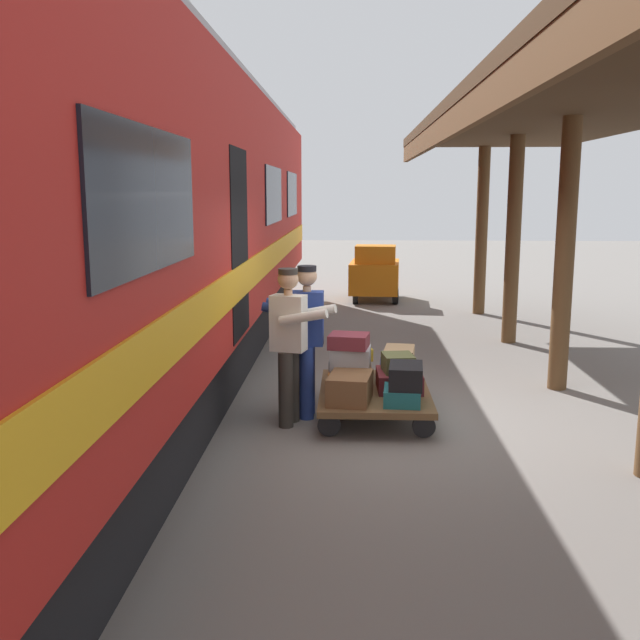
# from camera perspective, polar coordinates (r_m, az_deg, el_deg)

# --- Properties ---
(ground_plane) EXTENTS (60.00, 60.00, 0.00)m
(ground_plane) POSITION_cam_1_polar(r_m,az_deg,el_deg) (8.02, 7.31, -8.03)
(ground_plane) COLOR slate
(platform_canopy) EXTENTS (3.20, 15.22, 3.56)m
(platform_canopy) POSITION_cam_1_polar(r_m,az_deg,el_deg) (8.06, 22.09, 14.80)
(platform_canopy) COLOR brown
(platform_canopy) RESTS_ON ground_plane
(train_car) EXTENTS (3.02, 19.40, 4.00)m
(train_car) POSITION_cam_1_polar(r_m,az_deg,el_deg) (8.07, -17.07, 6.64)
(train_car) COLOR #B21E19
(train_car) RESTS_ON ground_plane
(luggage_cart) EXTENTS (1.22, 1.77, 0.31)m
(luggage_cart) POSITION_cam_1_polar(r_m,az_deg,el_deg) (8.11, 4.36, -5.83)
(luggage_cart) COLOR brown
(luggage_cart) RESTS_ON ground_plane
(suitcase_maroon_trunk) EXTENTS (0.51, 0.61, 0.21)m
(suitcase_maroon_trunk) POSITION_cam_1_polar(r_m,az_deg,el_deg) (8.08, 6.32, -4.81)
(suitcase_maroon_trunk) COLOR maroon
(suitcase_maroon_trunk) RESTS_ON luggage_cart
(suitcase_navy_fabric) EXTENTS (0.43, 0.56, 0.20)m
(suitcase_navy_fabric) POSITION_cam_1_polar(r_m,az_deg,el_deg) (8.55, 6.11, -4.00)
(suitcase_navy_fabric) COLOR navy
(suitcase_navy_fabric) RESTS_ON luggage_cart
(suitcase_orange_carryall) EXTENTS (0.49, 0.59, 0.23)m
(suitcase_orange_carryall) POSITION_cam_1_polar(r_m,az_deg,el_deg) (8.06, 2.41, -4.72)
(suitcase_orange_carryall) COLOR #CC6B23
(suitcase_orange_carryall) RESTS_ON luggage_cart
(suitcase_slate_roller) EXTENTS (0.50, 0.57, 0.25)m
(suitcase_slate_roller) POSITION_cam_1_polar(r_m,az_deg,el_deg) (8.53, 2.42, -3.83)
(suitcase_slate_roller) COLOR #4C515B
(suitcase_slate_roller) RESTS_ON luggage_cart
(suitcase_teal_softside) EXTENTS (0.42, 0.59, 0.17)m
(suitcase_teal_softside) POSITION_cam_1_polar(r_m,az_deg,el_deg) (7.62, 6.56, -5.89)
(suitcase_teal_softside) COLOR #1E666B
(suitcase_teal_softside) RESTS_ON luggage_cart
(suitcase_brown_leather) EXTENTS (0.51, 0.65, 0.30)m
(suitcase_brown_leather) POSITION_cam_1_polar(r_m,az_deg,el_deg) (7.58, 2.41, -5.42)
(suitcase_brown_leather) COLOR brown
(suitcase_brown_leather) RESTS_ON luggage_cart
(suitcase_black_hardshell) EXTENTS (0.39, 0.53, 0.24)m
(suitcase_black_hardshell) POSITION_cam_1_polar(r_m,az_deg,el_deg) (7.55, 6.86, -4.44)
(suitcase_black_hardshell) COLOR black
(suitcase_black_hardshell) RESTS_ON suitcase_teal_softside
(suitcase_yellow_case) EXTENTS (0.46, 0.60, 0.14)m
(suitcase_yellow_case) POSITION_cam_1_polar(r_m,az_deg,el_deg) (8.52, 2.66, -2.50)
(suitcase_yellow_case) COLOR gold
(suitcase_yellow_case) RESTS_ON suitcase_slate_roller
(suitcase_gray_aluminum) EXTENTS (0.46, 0.43, 0.25)m
(suitcase_gray_aluminum) POSITION_cam_1_polar(r_m,az_deg,el_deg) (8.00, 2.46, -3.05)
(suitcase_gray_aluminum) COLOR #9EA0A5
(suitcase_gray_aluminum) RESTS_ON suitcase_orange_carryall
(suitcase_olive_duffel) EXTENTS (0.37, 0.41, 0.20)m
(suitcase_olive_duffel) POSITION_cam_1_polar(r_m,az_deg,el_deg) (8.01, 6.24, -3.43)
(suitcase_olive_duffel) COLOR brown
(suitcase_olive_duffel) RESTS_ON suitcase_maroon_trunk
(suitcase_burgundy_valise) EXTENTS (0.48, 0.44, 0.16)m
(suitcase_burgundy_valise) POSITION_cam_1_polar(r_m,az_deg,el_deg) (7.93, 2.31, -1.68)
(suitcase_burgundy_valise) COLOR maroon
(suitcase_burgundy_valise) RESTS_ON suitcase_gray_aluminum
(suitcase_tan_vintage) EXTENTS (0.40, 0.53, 0.17)m
(suitcase_tan_vintage) POSITION_cam_1_polar(r_m,az_deg,el_deg) (8.51, 6.33, -2.78)
(suitcase_tan_vintage) COLOR tan
(suitcase_tan_vintage) RESTS_ON suitcase_navy_fabric
(porter_in_overalls) EXTENTS (0.67, 0.43, 1.70)m
(porter_in_overalls) POSITION_cam_1_polar(r_m,az_deg,el_deg) (7.93, -1.18, -1.25)
(porter_in_overalls) COLOR navy
(porter_in_overalls) RESTS_ON ground_plane
(porter_by_door) EXTENTS (0.72, 0.54, 1.70)m
(porter_by_door) POSITION_cam_1_polar(r_m,az_deg,el_deg) (7.65, -2.38, -1.68)
(porter_by_door) COLOR #332D28
(porter_by_door) RESTS_ON ground_plane
(baggage_tug) EXTENTS (1.22, 1.78, 1.30)m
(baggage_tug) POSITION_cam_1_polar(r_m,az_deg,el_deg) (16.65, 4.39, 3.71)
(baggage_tug) COLOR orange
(baggage_tug) RESTS_ON ground_plane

